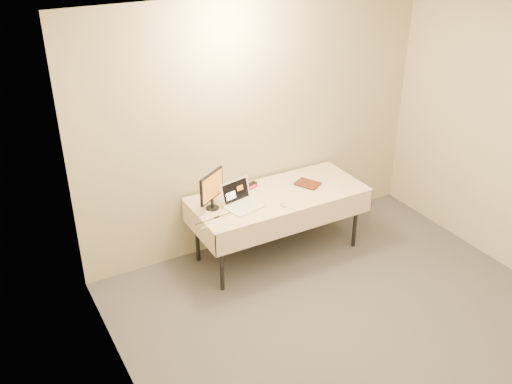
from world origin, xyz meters
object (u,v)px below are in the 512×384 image
table (278,199)px  monitor (212,188)px  book (304,178)px  laptop (241,200)px

table → monitor: monitor is taller
monitor → book: (1.04, -0.07, -0.10)m
monitor → book: bearing=-36.7°
table → laptop: size_ratio=4.55×
book → monitor: bearing=148.7°
table → monitor: (-0.74, 0.05, 0.29)m
table → book: bearing=-3.7°
laptop → book: (0.76, 0.01, 0.07)m
table → laptop: 0.48m
table → book: (0.30, -0.02, 0.19)m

